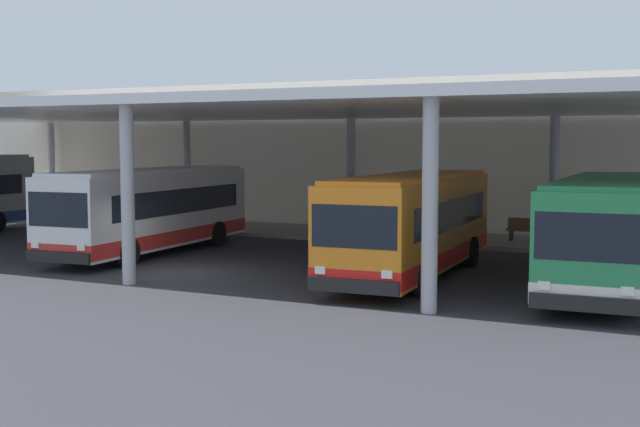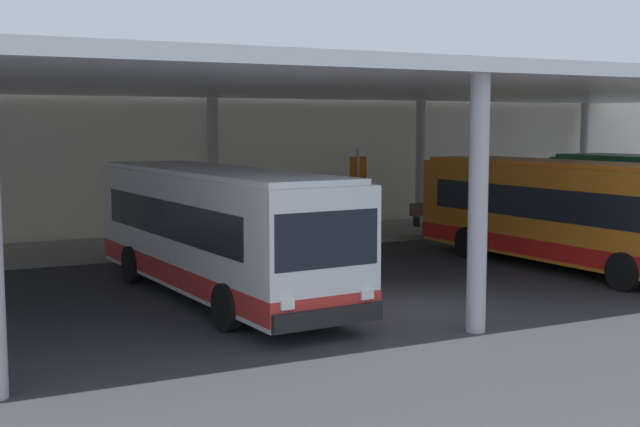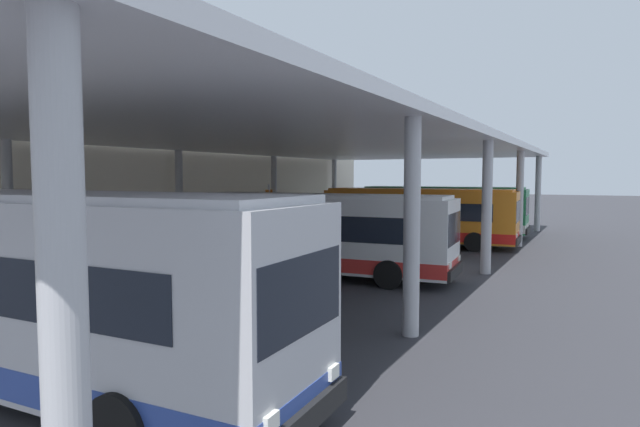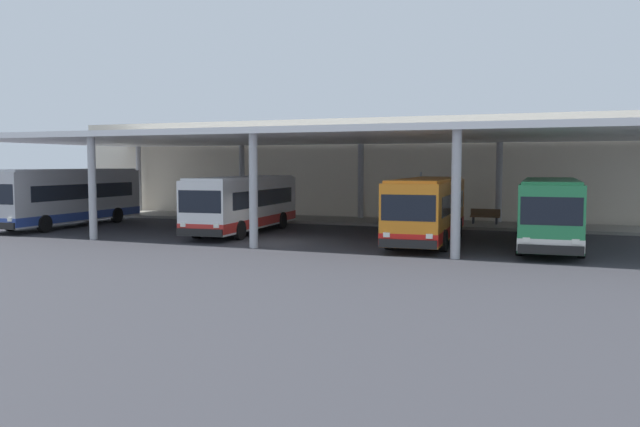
# 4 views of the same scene
# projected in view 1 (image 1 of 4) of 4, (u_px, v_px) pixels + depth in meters

# --- Properties ---
(ground_plane) EXTENTS (200.00, 200.00, 0.00)m
(ground_plane) POSITION_uv_depth(u_px,v_px,m) (180.00, 272.00, 26.57)
(ground_plane) COLOR #333338
(platform_kerb) EXTENTS (42.00, 4.50, 0.18)m
(platform_kerb) POSITION_uv_depth(u_px,v_px,m) (335.00, 233.00, 37.07)
(platform_kerb) COLOR gray
(platform_kerb) RESTS_ON ground
(station_building_facade) EXTENTS (48.00, 1.60, 7.10)m
(station_building_facade) POSITION_uv_depth(u_px,v_px,m) (364.00, 155.00, 39.67)
(station_building_facade) COLOR beige
(station_building_facade) RESTS_ON ground
(canopy_shelter) EXTENTS (40.00, 17.00, 5.55)m
(canopy_shelter) POSITION_uv_depth(u_px,v_px,m) (264.00, 112.00, 31.03)
(canopy_shelter) COLOR silver
(canopy_shelter) RESTS_ON ground
(bus_second_bay) EXTENTS (3.28, 10.68, 3.17)m
(bus_second_bay) POSITION_uv_depth(u_px,v_px,m) (151.00, 210.00, 30.83)
(bus_second_bay) COLOR white
(bus_second_bay) RESTS_ON ground
(bus_middle_bay) EXTENTS (3.14, 10.66, 3.17)m
(bus_middle_bay) POSITION_uv_depth(u_px,v_px,m) (413.00, 224.00, 25.57)
(bus_middle_bay) COLOR orange
(bus_middle_bay) RESTS_ON ground
(bus_far_bay) EXTENTS (3.02, 10.62, 3.17)m
(bus_far_bay) POSITION_uv_depth(u_px,v_px,m) (606.00, 232.00, 23.25)
(bus_far_bay) COLOR #28844C
(bus_far_bay) RESTS_ON ground
(bench_waiting) EXTENTS (1.80, 0.45, 0.92)m
(bench_waiting) POSITION_uv_depth(u_px,v_px,m) (529.00, 229.00, 33.27)
(bench_waiting) COLOR brown
(bench_waiting) RESTS_ON platform_kerb
(trash_bin) EXTENTS (0.52, 0.52, 0.98)m
(trash_bin) POSITION_uv_depth(u_px,v_px,m) (454.00, 226.00, 34.54)
(trash_bin) COLOR #236638
(trash_bin) RESTS_ON platform_kerb
(banner_sign) EXTENTS (0.70, 0.12, 3.20)m
(banner_sign) POSITION_uv_depth(u_px,v_px,m) (431.00, 195.00, 34.08)
(banner_sign) COLOR #B2B2B7
(banner_sign) RESTS_ON platform_kerb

